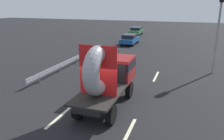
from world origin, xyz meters
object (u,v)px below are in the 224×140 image
(traffic_light, at_px, (219,21))
(oncoming_car, at_px, (136,31))
(distant_sedan, at_px, (130,39))
(flatbed_truck, at_px, (108,74))

(traffic_light, height_order, oncoming_car, traffic_light)
(distant_sedan, xyz_separation_m, oncoming_car, (-1.26, 9.35, -0.01))
(distant_sedan, xyz_separation_m, traffic_light, (9.60, -10.61, 3.37))
(traffic_light, distance_m, oncoming_car, 22.98)
(distant_sedan, relative_size, traffic_light, 0.66)
(distant_sedan, bearing_deg, flatbed_truck, -79.05)
(distant_sedan, bearing_deg, oncoming_car, 97.66)
(traffic_light, relative_size, oncoming_car, 1.54)
(flatbed_truck, xyz_separation_m, distant_sedan, (-3.62, 18.72, -1.02))
(oncoming_car, bearing_deg, distant_sedan, -82.34)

